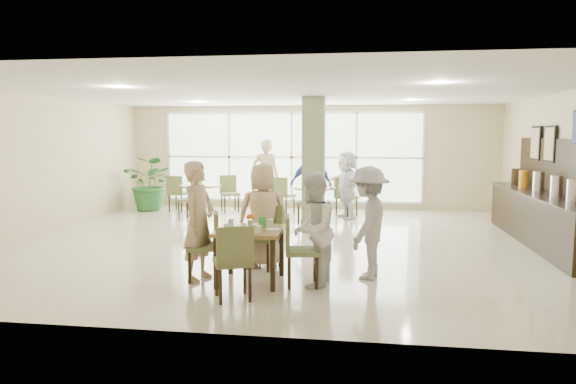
# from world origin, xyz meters

# --- Properties ---
(ground) EXTENTS (10.00, 10.00, 0.00)m
(ground) POSITION_xyz_m (0.00, 0.00, 0.00)
(ground) COLOR beige
(ground) RESTS_ON ground
(room_shell) EXTENTS (10.00, 10.00, 10.00)m
(room_shell) POSITION_xyz_m (0.00, 0.00, 1.70)
(room_shell) COLOR white
(room_shell) RESTS_ON ground
(window_bank) EXTENTS (7.00, 0.04, 7.00)m
(window_bank) POSITION_xyz_m (-0.50, 4.46, 1.40)
(window_bank) COLOR silver
(window_bank) RESTS_ON ground
(column) EXTENTS (0.45, 0.45, 2.80)m
(column) POSITION_xyz_m (0.40, 1.20, 1.40)
(column) COLOR #5F6C4B
(column) RESTS_ON ground
(main_table) EXTENTS (0.90, 0.90, 0.75)m
(main_table) POSITION_xyz_m (-0.12, -2.64, 0.65)
(main_table) COLOR brown
(main_table) RESTS_ON ground
(round_table_left) EXTENTS (1.06, 1.06, 0.75)m
(round_table_left) POSITION_xyz_m (-2.66, 3.07, 0.56)
(round_table_left) COLOR brown
(round_table_left) RESTS_ON ground
(round_table_right) EXTENTS (1.05, 1.05, 0.75)m
(round_table_right) POSITION_xyz_m (0.26, 2.96, 0.56)
(round_table_right) COLOR brown
(round_table_right) RESTS_ON ground
(chairs_main_table) EXTENTS (1.97, 2.08, 0.95)m
(chairs_main_table) POSITION_xyz_m (-0.12, -2.64, 0.47)
(chairs_main_table) COLOR olive
(chairs_main_table) RESTS_ON ground
(chairs_table_left) EXTENTS (1.94, 1.95, 0.95)m
(chairs_table_left) POSITION_xyz_m (-2.68, 3.08, 0.47)
(chairs_table_left) COLOR olive
(chairs_table_left) RESTS_ON ground
(chairs_table_right) EXTENTS (2.21, 1.90, 0.95)m
(chairs_table_right) POSITION_xyz_m (0.23, 2.96, 0.47)
(chairs_table_right) COLOR olive
(chairs_table_right) RESTS_ON ground
(tabletop_clutter) EXTENTS (0.79, 0.78, 0.21)m
(tabletop_clutter) POSITION_xyz_m (-0.10, -2.65, 0.81)
(tabletop_clutter) COLOR white
(tabletop_clutter) RESTS_ON main_table
(buffet_counter) EXTENTS (0.64, 4.70, 1.95)m
(buffet_counter) POSITION_xyz_m (4.70, 0.51, 0.55)
(buffet_counter) COLOR black
(buffet_counter) RESTS_ON ground
(framed_art_a) EXTENTS (0.05, 0.55, 0.70)m
(framed_art_a) POSITION_xyz_m (4.95, 1.00, 1.85)
(framed_art_a) COLOR black
(framed_art_a) RESTS_ON ground
(framed_art_b) EXTENTS (0.05, 0.55, 0.70)m
(framed_art_b) POSITION_xyz_m (4.95, 1.80, 1.85)
(framed_art_b) COLOR black
(framed_art_b) RESTS_ON ground
(potted_plant) EXTENTS (1.48, 1.48, 1.45)m
(potted_plant) POSITION_xyz_m (-4.16, 3.52, 0.72)
(potted_plant) COLOR #27632C
(potted_plant) RESTS_ON ground
(teen_left) EXTENTS (0.53, 0.69, 1.68)m
(teen_left) POSITION_xyz_m (-0.86, -2.61, 0.84)
(teen_left) COLOR tan
(teen_left) RESTS_ON ground
(teen_far) EXTENTS (0.85, 0.57, 1.61)m
(teen_far) POSITION_xyz_m (-0.11, -1.77, 0.81)
(teen_far) COLOR tan
(teen_far) RESTS_ON ground
(teen_right) EXTENTS (0.67, 0.81, 1.53)m
(teen_right) POSITION_xyz_m (0.75, -2.67, 0.77)
(teen_right) COLOR white
(teen_right) RESTS_ON ground
(teen_standing) EXTENTS (0.85, 1.16, 1.60)m
(teen_standing) POSITION_xyz_m (1.49, -2.19, 0.80)
(teen_standing) COLOR #AFAFB2
(teen_standing) RESTS_ON ground
(adult_a) EXTENTS (1.16, 0.89, 1.75)m
(adult_a) POSITION_xyz_m (0.25, 2.12, 0.88)
(adult_a) COLOR #3D59B8
(adult_a) RESTS_ON ground
(adult_b) EXTENTS (1.19, 1.65, 1.63)m
(adult_b) POSITION_xyz_m (1.04, 2.97, 0.82)
(adult_b) COLOR white
(adult_b) RESTS_ON ground
(adult_standing) EXTENTS (0.76, 0.56, 1.90)m
(adult_standing) POSITION_xyz_m (-1.09, 3.77, 0.95)
(adult_standing) COLOR tan
(adult_standing) RESTS_ON ground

